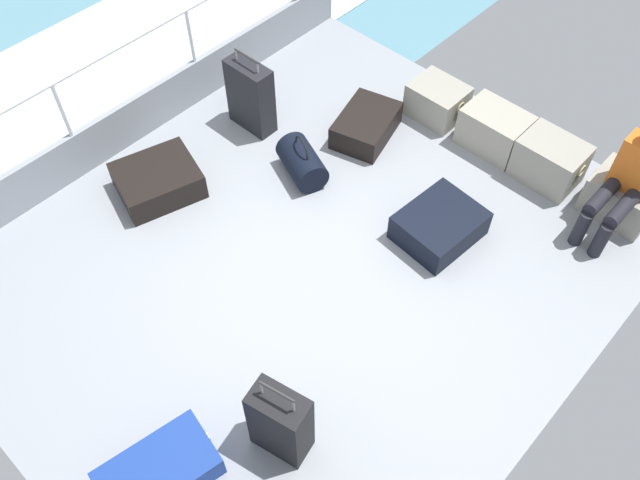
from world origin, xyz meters
TOP-DOWN VIEW (x-y plane):
  - ground_plane at (0.00, 0.00)m, footprint 4.40×5.20m
  - gunwale_port at (-2.17, 0.00)m, footprint 0.06×5.20m
  - railing_port at (-2.17, 0.00)m, footprint 0.04×4.20m
  - sea_wake at (-3.60, 0.00)m, footprint 12.00×12.00m
  - cargo_crate_0 at (-0.30, 2.10)m, footprint 0.54×0.42m
  - cargo_crate_1 at (0.34, 2.12)m, footprint 0.62×0.41m
  - cargo_crate_2 at (0.93, 2.10)m, footprint 0.60×0.41m
  - cargo_crate_3 at (1.61, 2.19)m, footprint 0.60×0.46m
  - passenger_seated at (1.61, 2.01)m, footprint 0.34×0.66m
  - suitcase_0 at (-0.61, 1.41)m, footprint 0.63×0.76m
  - suitcase_1 at (0.63, 0.91)m, footprint 0.60×0.71m
  - suitcase_2 at (0.94, -1.26)m, footprint 0.42×0.30m
  - suitcase_3 at (-1.50, 0.78)m, footprint 0.46×0.22m
  - suitcase_5 at (0.54, -1.98)m, footprint 0.57×0.81m
  - suitcase_6 at (-1.48, -0.38)m, footprint 0.76×0.83m
  - duffel_bag at (-0.69, 0.63)m, footprint 0.58×0.46m

SIDE VIEW (x-z plane):
  - sea_wake at x=-3.60m, z-range -0.35..-0.33m
  - ground_plane at x=0.00m, z-range -0.06..0.00m
  - suitcase_5 at x=0.54m, z-range 0.00..0.22m
  - suitcase_0 at x=-0.61m, z-range 0.00..0.24m
  - suitcase_6 at x=-1.48m, z-range 0.00..0.26m
  - suitcase_1 at x=0.63m, z-range 0.00..0.26m
  - duffel_bag at x=-0.69m, z-range -0.07..0.38m
  - cargo_crate_0 at x=-0.30m, z-range 0.00..0.34m
  - cargo_crate_3 at x=1.61m, z-range 0.00..0.36m
  - cargo_crate_1 at x=0.34m, z-range 0.00..0.39m
  - cargo_crate_2 at x=0.93m, z-range 0.00..0.42m
  - gunwale_port at x=-2.17m, z-range 0.00..0.45m
  - suitcase_2 at x=0.94m, z-range -0.07..0.74m
  - suitcase_3 at x=-1.50m, z-range -0.06..0.76m
  - passenger_seated at x=1.61m, z-range 0.02..1.08m
  - railing_port at x=-2.17m, z-range 0.27..1.29m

